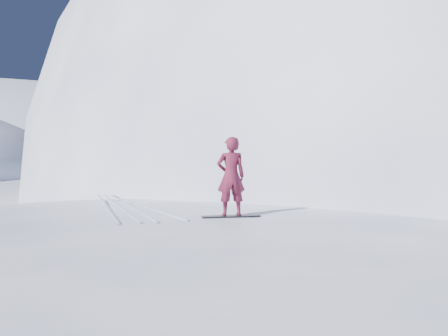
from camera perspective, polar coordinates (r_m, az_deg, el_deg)
The scene contains 7 objects.
near_ridge at distance 12.86m, azimuth -2.83°, elevation -15.90°, with size 36.00×28.00×4.80m, color white.
summit_peak at distance 41.83m, azimuth 23.02°, elevation -2.96°, with size 60.00×56.00×56.00m, color white.
peak_shoulder at distance 31.17m, azimuth 10.16°, elevation -4.73°, with size 28.00×24.00×18.00m, color white.
wind_bumps at distance 11.96m, azimuth -10.11°, elevation -17.44°, with size 16.00×14.40×1.00m.
snowboard at distance 11.87m, azimuth 0.80°, elevation -5.51°, with size 1.40×0.26×0.02m, color black.
snowboarder at distance 11.76m, azimuth 0.80°, elevation -0.95°, with size 0.68×0.45×1.86m, color maroon.
board_tracks at distance 14.01m, azimuth -11.31°, elevation -4.22°, with size 2.50×5.94×0.04m.
Camera 1 is at (-0.39, -9.09, 4.17)m, focal length 40.00 mm.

